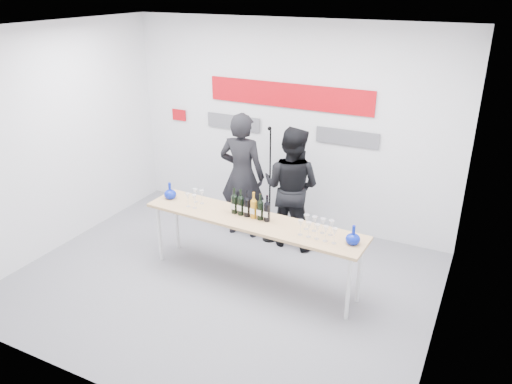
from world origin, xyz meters
TOP-DOWN VIEW (x-y plane):
  - ground at (0.00, 0.00)m, footprint 5.00×5.00m
  - back_wall at (0.00, 2.00)m, footprint 5.00×0.04m
  - signage at (-0.06, 1.97)m, footprint 3.38×0.02m
  - tasting_table at (0.31, 0.22)m, footprint 2.81×0.69m
  - wine_bottles at (0.26, 0.27)m, footprint 0.53×0.10m
  - decanter_left at (-0.92, 0.30)m, footprint 0.16×0.16m
  - decanter_right at (1.55, 0.18)m, footprint 0.16×0.16m
  - glasses_left at (-0.52, 0.26)m, footprint 0.17×0.23m
  - glasses_right at (1.15, 0.17)m, footprint 0.46×0.24m
  - presenter_left at (-0.38, 1.27)m, footprint 0.70×0.50m
  - presenter_right at (0.36, 1.31)m, footprint 0.85×0.68m
  - mic_stand at (0.06, 1.25)m, footprint 0.20×0.20m

SIDE VIEW (x-z plane):
  - ground at x=0.00m, z-range 0.00..0.00m
  - mic_stand at x=0.06m, z-range -0.33..1.36m
  - tasting_table at x=0.31m, z-range 0.35..1.19m
  - presenter_right at x=0.36m, z-range 0.00..1.70m
  - presenter_left at x=-0.38m, z-range 0.00..1.82m
  - glasses_right at x=1.15m, z-range 0.84..1.02m
  - glasses_left at x=-0.52m, z-range 0.84..1.02m
  - decanter_left at x=-0.92m, z-range 0.84..1.05m
  - decanter_right at x=1.55m, z-range 0.84..1.05m
  - wine_bottles at x=0.26m, z-range 0.84..1.17m
  - back_wall at x=0.00m, z-range 0.00..3.00m
  - signage at x=-0.06m, z-range 1.41..2.20m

